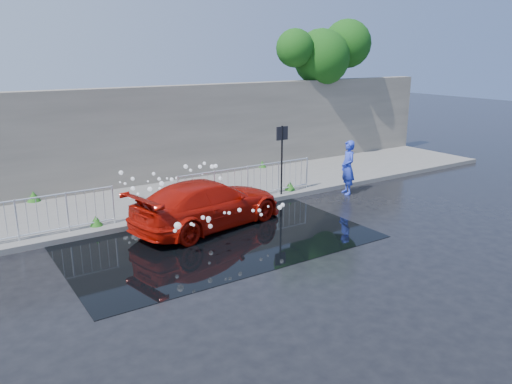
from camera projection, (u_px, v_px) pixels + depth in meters
ground at (219, 255)px, 12.34m from camera, size 90.00×90.00×0.00m
pavement at (144, 203)px, 16.33m from camera, size 30.00×4.00×0.15m
curb at (169, 219)px, 14.72m from camera, size 30.00×0.25×0.16m
retaining_wall at (117, 138)px, 17.60m from camera, size 30.00×0.60×3.50m
puddle at (217, 238)px, 13.40m from camera, size 8.00×5.00×0.01m
sign_post at (282, 149)px, 16.59m from camera, size 0.45×0.06×2.50m
tree at (327, 53)px, 22.20m from camera, size 4.91×2.51×6.30m
railing_left at (16, 219)px, 12.70m from camera, size 5.05×0.05×1.10m
railing_right at (248, 181)px, 16.42m from camera, size 5.05×0.05×1.10m
weeds at (147, 200)px, 15.74m from camera, size 12.17×3.93×0.46m
water_spray at (185, 193)px, 15.19m from camera, size 3.64×5.48×1.06m
red_car at (208, 204)px, 14.18m from camera, size 4.96×2.81×1.36m
person at (348, 168)px, 17.40m from camera, size 0.67×0.81×1.90m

